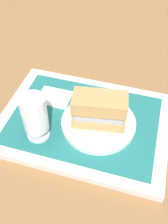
% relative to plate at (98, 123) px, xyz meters
% --- Properties ---
extents(ground_plane, '(3.00, 3.00, 0.00)m').
position_rel_plate_xyz_m(ground_plane, '(0.04, -0.01, -0.03)').
color(ground_plane, olive).
extents(tray, '(0.44, 0.32, 0.02)m').
position_rel_plate_xyz_m(tray, '(0.04, -0.01, -0.02)').
color(tray, silver).
rests_on(tray, ground_plane).
extents(placemat, '(0.38, 0.27, 0.00)m').
position_rel_plate_xyz_m(placemat, '(0.04, -0.01, -0.01)').
color(placemat, '#1E6B66').
rests_on(placemat, tray).
extents(plate, '(0.19, 0.19, 0.01)m').
position_rel_plate_xyz_m(plate, '(0.00, 0.00, 0.00)').
color(plate, silver).
rests_on(plate, placemat).
extents(sandwich, '(0.14, 0.08, 0.08)m').
position_rel_plate_xyz_m(sandwich, '(0.00, 0.00, 0.05)').
color(sandwich, tan).
rests_on(sandwich, plate).
extents(beer_glass, '(0.06, 0.06, 0.12)m').
position_rel_plate_xyz_m(beer_glass, '(0.13, 0.07, 0.06)').
color(beer_glass, silver).
rests_on(beer_glass, placemat).
extents(napkin_folded, '(0.09, 0.07, 0.01)m').
position_rel_plate_xyz_m(napkin_folded, '(0.14, -0.06, -0.00)').
color(napkin_folded, white).
rests_on(napkin_folded, placemat).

